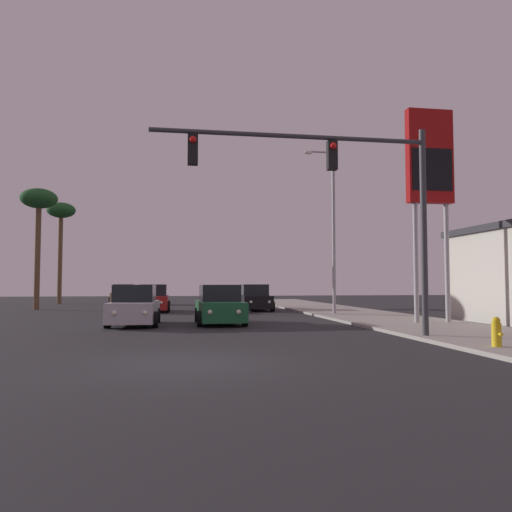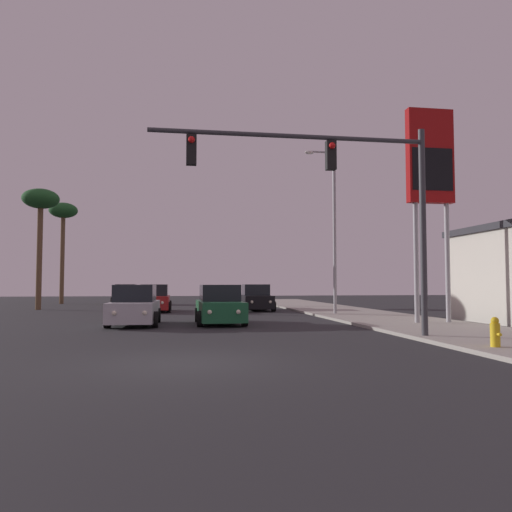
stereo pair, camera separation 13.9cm
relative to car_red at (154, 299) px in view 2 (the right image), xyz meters
The scene contains 13 objects.
ground_plane 20.61m from the car_red, 85.37° to the right, with size 120.00×120.00×0.00m, color #28282B.
sidewalk_right 15.36m from the car_red, 43.34° to the right, with size 5.00×60.00×0.12m.
car_red is the anchor object (origin of this frame).
car_green 10.55m from the car_red, 71.99° to the right, with size 2.04×4.33×1.68m.
car_black 6.40m from the car_red, ahead, with size 2.04×4.33×1.68m.
car_silver 10.13m from the car_red, 91.71° to the right, with size 2.04×4.34×1.68m.
car_tan 12.16m from the car_red, 104.15° to the left, with size 2.04×4.32×1.68m.
traffic_light_mast 18.58m from the car_red, 68.77° to the right, with size 8.63×0.36×6.50m.
street_lamp 11.95m from the car_red, 28.51° to the right, with size 1.74×0.24×9.00m.
gas_station_sign 17.98m from the car_red, 45.18° to the right, with size 2.00×0.42×9.00m.
fire_hydrant 21.98m from the car_red, 64.34° to the right, with size 0.24×0.34×0.76m.
palm_tree_mid 10.54m from the car_red, 155.89° to the left, with size 2.40×2.40×8.09m.
palm_tree_far 17.34m from the car_red, 122.34° to the left, with size 2.40×2.40×8.75m.
Camera 2 is at (-0.09, -11.00, 1.73)m, focal length 35.00 mm.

